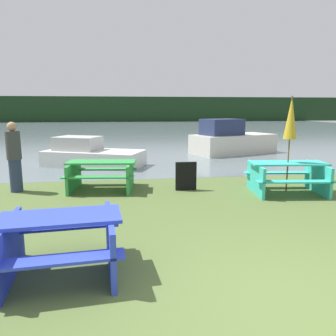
{
  "coord_description": "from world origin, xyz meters",
  "views": [
    {
      "loc": [
        -1.73,
        -2.98,
        2.13
      ],
      "look_at": [
        -0.76,
        3.95,
        0.85
      ],
      "focal_mm": 35.0,
      "sensor_mm": 36.0,
      "label": 1
    }
  ],
  "objects_px": {
    "picnic_table_blue": "(61,240)",
    "boat_second": "(231,140)",
    "boat": "(91,155)",
    "signboard": "(186,176)",
    "person": "(14,157)",
    "picnic_table_green": "(102,172)",
    "umbrella_gold": "(291,118)",
    "picnic_table_teal": "(287,175)"
  },
  "relations": [
    {
      "from": "picnic_table_green",
      "to": "signboard",
      "type": "distance_m",
      "value": 2.22
    },
    {
      "from": "picnic_table_teal",
      "to": "umbrella_gold",
      "type": "distance_m",
      "value": 1.41
    },
    {
      "from": "picnic_table_blue",
      "to": "signboard",
      "type": "distance_m",
      "value": 4.8
    },
    {
      "from": "boat",
      "to": "signboard",
      "type": "bearing_deg",
      "value": -32.96
    },
    {
      "from": "picnic_table_green",
      "to": "person",
      "type": "relative_size",
      "value": 1.07
    },
    {
      "from": "picnic_table_teal",
      "to": "boat",
      "type": "distance_m",
      "value": 7.17
    },
    {
      "from": "boat_second",
      "to": "signboard",
      "type": "bearing_deg",
      "value": -138.06
    },
    {
      "from": "boat",
      "to": "boat_second",
      "type": "xyz_separation_m",
      "value": [
        6.34,
        2.6,
        0.21
      ]
    },
    {
      "from": "signboard",
      "to": "person",
      "type": "bearing_deg",
      "value": 174.05
    },
    {
      "from": "boat",
      "to": "person",
      "type": "bearing_deg",
      "value": -89.55
    },
    {
      "from": "boat_second",
      "to": "person",
      "type": "xyz_separation_m",
      "value": [
        -7.89,
        -6.33,
        0.29
      ]
    },
    {
      "from": "boat",
      "to": "boat_second",
      "type": "height_order",
      "value": "boat_second"
    },
    {
      "from": "picnic_table_blue",
      "to": "signboard",
      "type": "bearing_deg",
      "value": 59.43
    },
    {
      "from": "picnic_table_blue",
      "to": "picnic_table_teal",
      "type": "bearing_deg",
      "value": 35.42
    },
    {
      "from": "picnic_table_blue",
      "to": "boat_second",
      "type": "bearing_deg",
      "value": 61.39
    },
    {
      "from": "boat",
      "to": "boat_second",
      "type": "relative_size",
      "value": 0.91
    },
    {
      "from": "picnic_table_blue",
      "to": "signboard",
      "type": "relative_size",
      "value": 2.19
    },
    {
      "from": "picnic_table_green",
      "to": "picnic_table_blue",
      "type": "bearing_deg",
      "value": -93.21
    },
    {
      "from": "person",
      "to": "boat",
      "type": "bearing_deg",
      "value": 67.45
    },
    {
      "from": "picnic_table_teal",
      "to": "person",
      "type": "relative_size",
      "value": 1.13
    },
    {
      "from": "picnic_table_green",
      "to": "signboard",
      "type": "relative_size",
      "value": 2.55
    },
    {
      "from": "picnic_table_teal",
      "to": "person",
      "type": "xyz_separation_m",
      "value": [
        -6.86,
        1.09,
        0.43
      ]
    },
    {
      "from": "umbrella_gold",
      "to": "signboard",
      "type": "xyz_separation_m",
      "value": [
        -2.49,
        0.63,
        -1.51
      ]
    },
    {
      "from": "picnic_table_green",
      "to": "person",
      "type": "distance_m",
      "value": 2.23
    },
    {
      "from": "umbrella_gold",
      "to": "picnic_table_green",
      "type": "bearing_deg",
      "value": 168.0
    },
    {
      "from": "picnic_table_blue",
      "to": "picnic_table_green",
      "type": "height_order",
      "value": "picnic_table_blue"
    },
    {
      "from": "picnic_table_teal",
      "to": "signboard",
      "type": "xyz_separation_m",
      "value": [
        -2.49,
        0.63,
        -0.1
      ]
    },
    {
      "from": "picnic_table_blue",
      "to": "boat_second",
      "type": "xyz_separation_m",
      "value": [
        5.96,
        10.92,
        0.15
      ]
    },
    {
      "from": "picnic_table_blue",
      "to": "signboard",
      "type": "height_order",
      "value": "picnic_table_blue"
    },
    {
      "from": "picnic_table_teal",
      "to": "person",
      "type": "bearing_deg",
      "value": 171.02
    },
    {
      "from": "picnic_table_blue",
      "to": "picnic_table_teal",
      "type": "height_order",
      "value": "picnic_table_teal"
    },
    {
      "from": "person",
      "to": "signboard",
      "type": "xyz_separation_m",
      "value": [
        4.37,
        -0.46,
        -0.53
      ]
    },
    {
      "from": "picnic_table_teal",
      "to": "person",
      "type": "distance_m",
      "value": 6.96
    },
    {
      "from": "picnic_table_blue",
      "to": "person",
      "type": "xyz_separation_m",
      "value": [
        -1.93,
        4.59,
        0.44
      ]
    },
    {
      "from": "picnic_table_blue",
      "to": "picnic_table_teal",
      "type": "relative_size",
      "value": 0.81
    },
    {
      "from": "boat",
      "to": "signboard",
      "type": "xyz_separation_m",
      "value": [
        2.83,
        -4.18,
        -0.03
      ]
    },
    {
      "from": "umbrella_gold",
      "to": "boat_second",
      "type": "bearing_deg",
      "value": 82.12
    },
    {
      "from": "picnic_table_green",
      "to": "boat",
      "type": "distance_m",
      "value": 3.87
    },
    {
      "from": "boat_second",
      "to": "signboard",
      "type": "height_order",
      "value": "boat_second"
    },
    {
      "from": "umbrella_gold",
      "to": "boat",
      "type": "height_order",
      "value": "umbrella_gold"
    },
    {
      "from": "picnic_table_blue",
      "to": "person",
      "type": "relative_size",
      "value": 0.91
    },
    {
      "from": "umbrella_gold",
      "to": "picnic_table_teal",
      "type": "bearing_deg",
      "value": 63.43
    }
  ]
}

